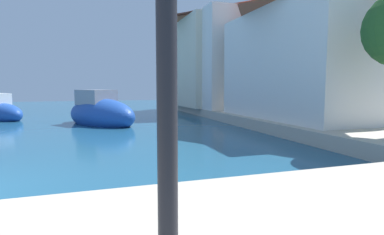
# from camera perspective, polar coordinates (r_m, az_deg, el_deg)

# --- Properties ---
(quay_promenade) EXTENTS (44.00, 32.00, 0.50)m
(quay_promenade) POSITION_cam_1_polar(r_m,az_deg,el_deg) (6.65, -5.33, -9.65)
(quay_promenade) COLOR #BCB29E
(quay_promenade) RESTS_ON ground
(moored_boat_0) EXTENTS (4.39, 5.23, 2.25)m
(moored_boat_0) POSITION_cam_1_polar(r_m,az_deg,el_deg) (17.25, -16.39, 0.75)
(moored_boat_0) COLOR #1E479E
(moored_boat_0) RESTS_ON ground
(moored_boat_4) EXTENTS (3.64, 3.89, 1.90)m
(moored_boat_4) POSITION_cam_1_polar(r_m,az_deg,el_deg) (22.14, -31.58, 0.85)
(moored_boat_4) COLOR #1E479E
(moored_boat_4) RESTS_ON ground
(waterfront_building_main) EXTENTS (5.36, 8.92, 6.05)m
(waterfront_building_main) POSITION_cam_1_polar(r_m,az_deg,el_deg) (16.41, 20.35, 10.79)
(waterfront_building_main) COLOR white
(waterfront_building_main) RESTS_ON quay_promenade
(waterfront_building_annex) EXTENTS (6.23, 8.68, 7.69)m
(waterfront_building_annex) POSITION_cam_1_polar(r_m,az_deg,el_deg) (24.38, 6.58, 11.25)
(waterfront_building_annex) COLOR white
(waterfront_building_annex) RESTS_ON quay_promenade
(waterfront_building_far) EXTENTS (7.16, 7.27, 7.78)m
(waterfront_building_far) POSITION_cam_1_polar(r_m,az_deg,el_deg) (25.42, 5.49, 11.15)
(waterfront_building_far) COLOR beige
(waterfront_building_far) RESTS_ON quay_promenade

